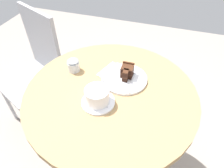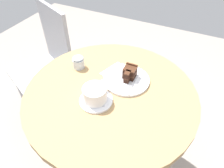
# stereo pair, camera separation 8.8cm
# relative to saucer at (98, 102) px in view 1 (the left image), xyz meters

# --- Properties ---
(ground_plane) EXTENTS (4.40, 4.40, 0.01)m
(ground_plane) POSITION_rel_saucer_xyz_m (0.08, -0.03, -0.76)
(ground_plane) COLOR gray
(ground_plane) RESTS_ON ground
(cafe_table) EXTENTS (0.79, 0.79, 0.75)m
(cafe_table) POSITION_rel_saucer_xyz_m (0.08, -0.03, -0.13)
(cafe_table) COLOR #A37F51
(cafe_table) RESTS_ON ground
(saucer) EXTENTS (0.14, 0.14, 0.01)m
(saucer) POSITION_rel_saucer_xyz_m (0.00, 0.00, 0.00)
(saucer) COLOR white
(saucer) RESTS_ON cafe_table
(coffee_cup) EXTENTS (0.14, 0.10, 0.07)m
(coffee_cup) POSITION_rel_saucer_xyz_m (0.00, 0.00, 0.04)
(coffee_cup) COLOR white
(coffee_cup) RESTS_ON saucer
(teaspoon) EXTENTS (0.05, 0.09, 0.00)m
(teaspoon) POSITION_rel_saucer_xyz_m (-0.04, 0.01, 0.01)
(teaspoon) COLOR silver
(teaspoon) RESTS_ON saucer
(cake_plate) EXTENTS (0.22, 0.22, 0.01)m
(cake_plate) POSITION_rel_saucer_xyz_m (0.18, -0.07, 0.00)
(cake_plate) COLOR white
(cake_plate) RESTS_ON cafe_table
(cake_slice) EXTENTS (0.08, 0.06, 0.06)m
(cake_slice) POSITION_rel_saucer_xyz_m (0.19, -0.07, 0.04)
(cake_slice) COLOR black
(cake_slice) RESTS_ON cake_plate
(fork) EXTENTS (0.16, 0.02, 0.00)m
(fork) POSITION_rel_saucer_xyz_m (0.14, -0.11, 0.01)
(fork) COLOR silver
(fork) RESTS_ON cake_plate
(napkin) EXTENTS (0.19, 0.20, 0.00)m
(napkin) POSITION_rel_saucer_xyz_m (0.20, -0.02, -0.00)
(napkin) COLOR silver
(napkin) RESTS_ON cafe_table
(cafe_chair) EXTENTS (0.50, 0.50, 0.89)m
(cafe_chair) POSITION_rel_saucer_xyz_m (0.39, 0.62, -0.23)
(cafe_chair) COLOR #9E9EA3
(cafe_chair) RESTS_ON ground
(sugar_pot) EXTENTS (0.06, 0.06, 0.07)m
(sugar_pot) POSITION_rel_saucer_xyz_m (0.17, 0.19, 0.03)
(sugar_pot) COLOR silver
(sugar_pot) RESTS_ON cafe_table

